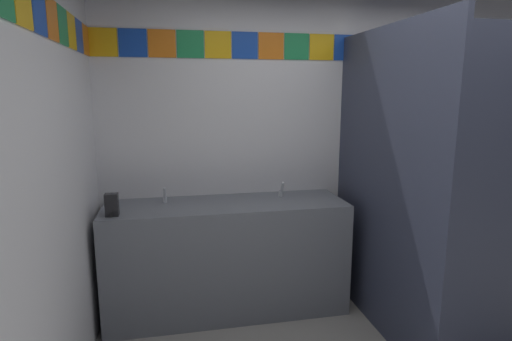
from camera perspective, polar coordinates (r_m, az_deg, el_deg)
wall_back at (r=3.68m, az=8.49°, el=5.43°), size 3.71×0.09×2.83m
wall_side at (r=1.89m, az=-30.92°, el=-1.04°), size 0.09×3.32×2.83m
vanity_counter at (r=3.40m, az=-4.03°, el=-11.68°), size 1.89×0.59×0.90m
faucet_left at (r=3.30m, az=-12.50°, el=-3.57°), size 0.04×0.10×0.14m
faucet_right at (r=3.42m, az=3.52°, el=-2.85°), size 0.04×0.10×0.14m
soap_dispenser at (r=3.07m, az=-19.32°, el=-4.51°), size 0.09×0.09×0.16m
stall_divider at (r=2.97m, az=22.24°, el=-2.75°), size 0.92×1.52×2.21m
toilet at (r=3.92m, az=21.18°, el=-11.75°), size 0.39×0.49×0.74m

